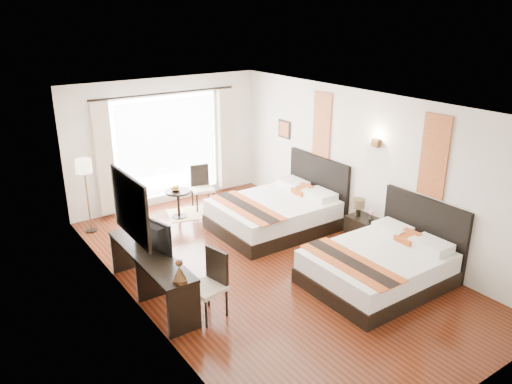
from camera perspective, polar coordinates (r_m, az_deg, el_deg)
floor at (r=8.66m, az=1.10°, el=-8.52°), size 4.50×7.50×0.01m
ceiling at (r=7.71m, az=1.23°, el=10.00°), size 4.50×7.50×0.02m
wall_headboard at (r=9.50m, az=12.22°, el=2.88°), size 0.01×7.50×2.80m
wall_desk at (r=7.09m, az=-13.74°, el=-3.30°), size 0.01×7.50×2.80m
wall_window at (r=11.19m, az=-10.19°, el=5.64°), size 4.50×0.01×2.80m
wall_entry at (r=5.77m, az=23.89°, el=-10.29°), size 4.50×0.01×2.80m
window_glass at (r=11.20m, az=-10.12°, el=5.13°), size 2.40×0.02×2.20m
sheer_curtain at (r=11.15m, az=-9.99°, el=5.07°), size 2.30×0.02×2.10m
drape_left at (r=10.62m, az=-16.98°, el=3.61°), size 0.35×0.14×2.35m
drape_right at (r=11.78m, az=-3.49°, el=6.05°), size 0.35×0.14×2.35m
art_panel_near at (r=8.45m, az=19.69°, el=3.87°), size 0.03×0.50×1.35m
art_panel_far at (r=10.16m, az=7.54°, el=7.51°), size 0.03×0.50×1.35m
wall_sconce at (r=9.13m, az=13.58°, el=5.47°), size 0.10×0.14×0.14m
mirror_frame at (r=7.20m, az=-14.19°, el=-1.67°), size 0.04×1.25×0.95m
mirror_glass at (r=7.21m, az=-14.00°, el=-1.63°), size 0.01×1.12×0.82m
bed_near at (r=8.28m, az=14.12°, el=-8.05°), size 2.20×1.71×1.24m
bed_far at (r=9.98m, az=2.47°, el=-2.28°), size 2.33×1.82×1.32m
nightstand at (r=9.56m, az=12.08°, el=-4.31°), size 0.44×0.55×0.53m
table_lamp at (r=9.42m, az=11.65°, el=-1.45°), size 0.23×0.23×0.36m
vase at (r=9.30m, az=13.00°, el=-3.08°), size 0.14×0.14×0.12m
console_desk at (r=7.77m, az=-11.85°, el=-9.36°), size 0.50×2.20×0.76m
television at (r=7.58m, az=-12.34°, el=-4.89°), size 0.32×0.87×0.50m
bronze_figurine at (r=6.71m, az=-8.72°, el=-9.07°), size 0.20×0.20×0.29m
desk_chair at (r=7.28m, az=-5.47°, el=-11.87°), size 0.55×0.55×0.99m
floor_lamp at (r=10.04m, az=-19.05°, el=2.28°), size 0.30×0.30×1.49m
side_table at (r=10.61m, az=-8.85°, el=-1.37°), size 0.51×0.51×0.59m
fruit_bowl at (r=10.49m, az=-9.16°, el=0.24°), size 0.27×0.27×0.05m
window_chair at (r=11.05m, az=-6.14°, el=-0.38°), size 0.53×0.53×0.95m
jute_rug at (r=10.88m, az=-7.03°, el=-2.36°), size 1.29×1.03×0.01m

